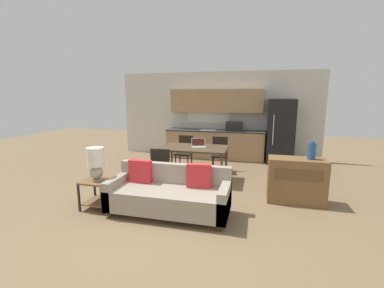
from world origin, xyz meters
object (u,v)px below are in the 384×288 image
object	(u,v)px
side_table	(98,189)
table_lamp	(96,162)
dining_chair_near_left	(162,167)
laptop	(198,145)
dining_chair_far_left	(185,151)
credenza	(296,180)
dining_chair_far_right	(220,153)
refrigerator	(280,131)
dining_table	(194,150)
vase	(312,151)
couch	(170,194)

from	to	relation	value
side_table	table_lamp	bearing A→B (deg)	165.91
dining_chair_near_left	table_lamp	bearing A→B (deg)	53.16
table_lamp	laptop	distance (m)	2.39
dining_chair_far_left	laptop	distance (m)	1.03
dining_chair_far_left	side_table	bearing A→B (deg)	-103.26
credenza	dining_chair_far_right	bearing A→B (deg)	134.83
refrigerator	dining_chair_near_left	bearing A→B (deg)	-130.13
table_lamp	dining_chair_far_left	distance (m)	2.90
dining_table	side_table	distance (m)	2.33
credenza	vase	size ratio (longest dim) A/B	3.10
dining_table	credenza	bearing A→B (deg)	-20.72
dining_table	side_table	bearing A→B (deg)	-123.24
dining_chair_far_right	laptop	distance (m)	0.95
refrigerator	table_lamp	world-z (taller)	refrigerator
dining_chair_far_left	credenza	bearing A→B (deg)	-29.96
credenza	vase	xyz separation A→B (m)	(0.22, 0.01, 0.56)
dining_table	couch	size ratio (longest dim) A/B	0.76
dining_chair_far_right	dining_chair_near_left	xyz separation A→B (m)	(-0.95, -1.67, 0.00)
side_table	credenza	bearing A→B (deg)	18.34
refrigerator	dining_chair_far_right	size ratio (longest dim) A/B	2.08
couch	dining_chair_near_left	size ratio (longest dim) A/B	2.20
dining_table	table_lamp	world-z (taller)	table_lamp
credenza	dining_chair_far_right	xyz separation A→B (m)	(-1.65, 1.66, 0.08)
vase	laptop	bearing A→B (deg)	159.33
table_lamp	couch	bearing A→B (deg)	5.51
credenza	couch	bearing A→B (deg)	-154.59
couch	dining_chair_near_left	xyz separation A→B (m)	(-0.51, 0.98, 0.16)
dining_chair_far_right	refrigerator	bearing A→B (deg)	32.94
dining_table	laptop	distance (m)	0.15
couch	side_table	bearing A→B (deg)	-174.42
dining_table	dining_chair_far_right	world-z (taller)	dining_chair_far_right
refrigerator	table_lamp	distance (m)	5.26
credenza	table_lamp	bearing A→B (deg)	-161.70
dining_table	couch	world-z (taller)	couch
dining_chair_far_left	laptop	size ratio (longest dim) A/B	2.36
credenza	dining_chair_near_left	bearing A→B (deg)	-179.61
dining_table	dining_chair_far_right	size ratio (longest dim) A/B	1.68
dining_table	table_lamp	size ratio (longest dim) A/B	2.65
dining_chair_near_left	laptop	world-z (taller)	laptop
table_lamp	dining_chair_near_left	world-z (taller)	table_lamp
table_lamp	dining_table	bearing A→B (deg)	56.65
couch	table_lamp	size ratio (longest dim) A/B	3.47
laptop	vase	bearing A→B (deg)	-37.70
side_table	laptop	distance (m)	2.44
side_table	vase	xyz separation A→B (m)	(3.60, 1.12, 0.64)
credenza	dining_chair_far_left	distance (m)	3.08
vase	dining_chair_far_left	size ratio (longest dim) A/B	0.36
side_table	refrigerator	bearing A→B (deg)	51.12
dining_chair_far_left	laptop	bearing A→B (deg)	-52.19
refrigerator	dining_chair_far_right	distance (m)	2.10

